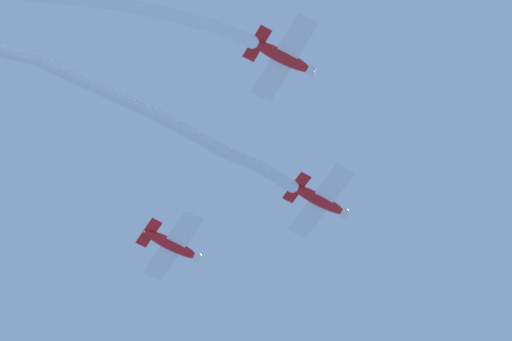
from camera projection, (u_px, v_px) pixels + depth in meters
airplane_lead at (320, 200)px, 69.60m from camera, size 6.10×4.90×1.58m
smoke_trail_lead at (151, 115)px, 67.07m from camera, size 10.54×19.79×2.54m
airplane_left_wing at (173, 245)px, 71.56m from camera, size 6.08×4.91×1.58m
airplane_right_wing at (284, 57)px, 64.32m from camera, size 6.18×4.83×1.58m
smoke_trail_right_wing at (100, 7)px, 62.36m from camera, size 4.69×19.76×1.99m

